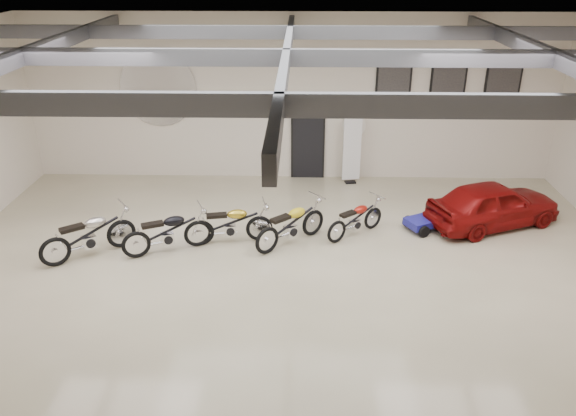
{
  "coord_description": "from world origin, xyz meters",
  "views": [
    {
      "loc": [
        0.29,
        -10.67,
        6.59
      ],
      "look_at": [
        0.0,
        1.2,
        1.1
      ],
      "focal_mm": 35.0,
      "sensor_mm": 36.0,
      "label": 1
    }
  ],
  "objects_px": {
    "motorcycle_silver": "(88,234)",
    "go_kart": "(436,216)",
    "vintage_car": "(493,204)",
    "motorcycle_gold": "(230,223)",
    "banner_stand": "(352,152)",
    "motorcycle_yellow": "(291,224)",
    "motorcycle_black": "(167,231)",
    "motorcycle_red": "(355,218)"
  },
  "relations": [
    {
      "from": "motorcycle_silver",
      "to": "motorcycle_red",
      "type": "distance_m",
      "value": 6.43
    },
    {
      "from": "motorcycle_red",
      "to": "vintage_car",
      "type": "relative_size",
      "value": 0.51
    },
    {
      "from": "banner_stand",
      "to": "motorcycle_gold",
      "type": "height_order",
      "value": "banner_stand"
    },
    {
      "from": "go_kart",
      "to": "vintage_car",
      "type": "bearing_deg",
      "value": -22.26
    },
    {
      "from": "motorcycle_yellow",
      "to": "motorcycle_red",
      "type": "height_order",
      "value": "motorcycle_yellow"
    },
    {
      "from": "motorcycle_yellow",
      "to": "vintage_car",
      "type": "relative_size",
      "value": 0.59
    },
    {
      "from": "motorcycle_black",
      "to": "vintage_car",
      "type": "height_order",
      "value": "vintage_car"
    },
    {
      "from": "vintage_car",
      "to": "motorcycle_yellow",
      "type": "bearing_deg",
      "value": 80.23
    },
    {
      "from": "motorcycle_yellow",
      "to": "banner_stand",
      "type": "bearing_deg",
      "value": 24.5
    },
    {
      "from": "motorcycle_silver",
      "to": "motorcycle_black",
      "type": "relative_size",
      "value": 1.06
    },
    {
      "from": "motorcycle_silver",
      "to": "go_kart",
      "type": "xyz_separation_m",
      "value": [
        8.44,
        1.74,
        -0.27
      ]
    },
    {
      "from": "motorcycle_red",
      "to": "go_kart",
      "type": "distance_m",
      "value": 2.19
    },
    {
      "from": "motorcycle_black",
      "to": "motorcycle_yellow",
      "type": "xyz_separation_m",
      "value": [
        2.92,
        0.47,
        0.0
      ]
    },
    {
      "from": "motorcycle_silver",
      "to": "motorcycle_red",
      "type": "xyz_separation_m",
      "value": [
        6.31,
        1.22,
        -0.11
      ]
    },
    {
      "from": "motorcycle_silver",
      "to": "motorcycle_yellow",
      "type": "xyz_separation_m",
      "value": [
        4.7,
        0.72,
        -0.03
      ]
    },
    {
      "from": "motorcycle_silver",
      "to": "go_kart",
      "type": "distance_m",
      "value": 8.62
    },
    {
      "from": "vintage_car",
      "to": "motorcycle_silver",
      "type": "bearing_deg",
      "value": 78.45
    },
    {
      "from": "motorcycle_red",
      "to": "vintage_car",
      "type": "xyz_separation_m",
      "value": [
        3.61,
        0.66,
        0.14
      ]
    },
    {
      "from": "motorcycle_black",
      "to": "motorcycle_gold",
      "type": "distance_m",
      "value": 1.51
    },
    {
      "from": "motorcycle_gold",
      "to": "banner_stand",
      "type": "bearing_deg",
      "value": 39.92
    },
    {
      "from": "banner_stand",
      "to": "vintage_car",
      "type": "xyz_separation_m",
      "value": [
        3.45,
        -2.85,
        -0.41
      ]
    },
    {
      "from": "banner_stand",
      "to": "motorcycle_red",
      "type": "distance_m",
      "value": 3.56
    },
    {
      "from": "motorcycle_gold",
      "to": "motorcycle_red",
      "type": "xyz_separation_m",
      "value": [
        3.1,
        0.48,
        -0.07
      ]
    },
    {
      "from": "motorcycle_gold",
      "to": "motorcycle_yellow",
      "type": "bearing_deg",
      "value": -11.75
    },
    {
      "from": "vintage_car",
      "to": "motorcycle_black",
      "type": "bearing_deg",
      "value": 79.02
    },
    {
      "from": "go_kart",
      "to": "vintage_car",
      "type": "distance_m",
      "value": 1.52
    },
    {
      "from": "motorcycle_silver",
      "to": "motorcycle_red",
      "type": "relative_size",
      "value": 1.23
    },
    {
      "from": "banner_stand",
      "to": "motorcycle_silver",
      "type": "bearing_deg",
      "value": -153.41
    },
    {
      "from": "motorcycle_gold",
      "to": "go_kart",
      "type": "height_order",
      "value": "motorcycle_gold"
    },
    {
      "from": "banner_stand",
      "to": "motorcycle_red",
      "type": "relative_size",
      "value": 1.12
    },
    {
      "from": "go_kart",
      "to": "motorcycle_gold",
      "type": "bearing_deg",
      "value": 163.05
    },
    {
      "from": "go_kart",
      "to": "motorcycle_silver",
      "type": "bearing_deg",
      "value": 163.91
    },
    {
      "from": "motorcycle_silver",
      "to": "motorcycle_black",
      "type": "xyz_separation_m",
      "value": [
        1.78,
        0.25,
        -0.03
      ]
    },
    {
      "from": "motorcycle_red",
      "to": "vintage_car",
      "type": "distance_m",
      "value": 3.67
    },
    {
      "from": "motorcycle_gold",
      "to": "motorcycle_red",
      "type": "relative_size",
      "value": 1.14
    },
    {
      "from": "motorcycle_gold",
      "to": "vintage_car",
      "type": "distance_m",
      "value": 6.8
    },
    {
      "from": "go_kart",
      "to": "vintage_car",
      "type": "xyz_separation_m",
      "value": [
        1.48,
        0.14,
        0.3
      ]
    },
    {
      "from": "motorcycle_silver",
      "to": "motorcycle_yellow",
      "type": "relative_size",
      "value": 1.06
    },
    {
      "from": "go_kart",
      "to": "motorcycle_yellow",
      "type": "bearing_deg",
      "value": 167.48
    },
    {
      "from": "motorcycle_yellow",
      "to": "motorcycle_gold",
      "type": "bearing_deg",
      "value": 137.44
    },
    {
      "from": "motorcycle_black",
      "to": "motorcycle_red",
      "type": "height_order",
      "value": "motorcycle_black"
    },
    {
      "from": "motorcycle_yellow",
      "to": "vintage_car",
      "type": "distance_m",
      "value": 5.35
    }
  ]
}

